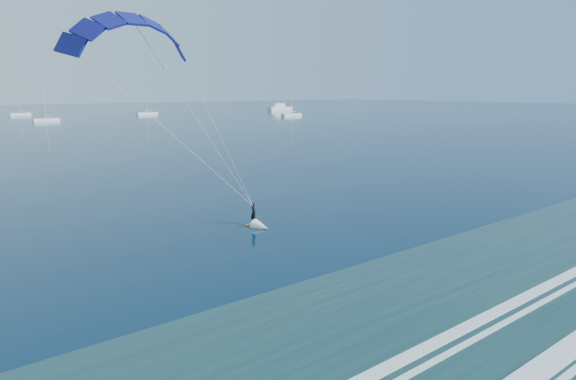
% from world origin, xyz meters
% --- Properties ---
extents(kitesurfer_rig, '(18.55, 9.43, 16.35)m').
position_xyz_m(kitesurfer_rig, '(-4.15, 27.81, 8.35)').
color(kitesurfer_rig, '#C27E16').
rests_on(kitesurfer_rig, ground).
extents(motor_yacht, '(14.65, 3.91, 6.10)m').
position_xyz_m(motor_yacht, '(154.69, 222.04, 1.60)').
color(motor_yacht, silver).
rests_on(motor_yacht, ground).
extents(sailboat_3, '(8.79, 2.40, 12.19)m').
position_xyz_m(sailboat_3, '(27.74, 196.71, 0.69)').
color(sailboat_3, silver).
rests_on(sailboat_3, ground).
extents(sailboat_4, '(8.40, 2.40, 11.46)m').
position_xyz_m(sailboat_4, '(30.65, 251.15, 0.68)').
color(sailboat_4, silver).
rests_on(sailboat_4, ground).
extents(sailboat_5, '(9.55, 2.40, 12.92)m').
position_xyz_m(sailboat_5, '(77.43, 221.98, 0.69)').
color(sailboat_5, silver).
rests_on(sailboat_5, ground).
extents(sailboat_6, '(9.79, 2.40, 13.12)m').
position_xyz_m(sailboat_6, '(121.45, 171.30, 0.69)').
color(sailboat_6, silver).
rests_on(sailboat_6, ground).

